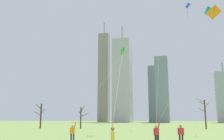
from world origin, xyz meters
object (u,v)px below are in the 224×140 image
kite_flyer_midfield_left_orange (169,107)px  distant_kite_low_near_trees_teal (208,19)px  kite_flyer_midfield_right_yellow (96,98)px  bare_tree_right_of_center (41,115)px  kite_flyer_far_back_green (115,118)px  kite_flyer_foreground_left_white (157,99)px  bare_tree_rightmost (205,113)px  bystander_watching_nearby (181,134)px  bare_tree_far_right_edge (81,117)px  distant_kite_drifting_left_blue (190,12)px  kite_flyer_midfield_center_pink (13,79)px

kite_flyer_midfield_left_orange → distant_kite_low_near_trees_teal: distant_kite_low_near_trees_teal is taller
kite_flyer_midfield_right_yellow → bare_tree_right_of_center: (-22.63, 30.89, -1.00)m
kite_flyer_far_back_green → bare_tree_right_of_center: (-25.17, 34.80, 0.69)m
kite_flyer_foreground_left_white → kite_flyer_far_back_green: kite_flyer_foreground_left_white is taller
kite_flyer_midfield_left_orange → kite_flyer_midfield_right_yellow: size_ratio=0.72×
kite_flyer_far_back_green → bare_tree_rightmost: (9.49, 39.85, 1.17)m
bystander_watching_nearby → bare_tree_far_right_edge: (-20.45, 30.86, 1.59)m
distant_kite_low_near_trees_teal → bare_tree_right_of_center: (-33.27, 19.50, -11.43)m
kite_flyer_foreground_left_white → kite_flyer_far_back_green: (-2.13, -8.84, -1.91)m
bystander_watching_nearby → distant_kite_drifting_left_blue: distant_kite_drifting_left_blue is taller
kite_flyer_midfield_left_orange → bare_tree_rightmost: kite_flyer_midfield_left_orange is taller
kite_flyer_midfield_center_pink → distant_kite_low_near_trees_teal: size_ratio=1.24×
bare_tree_right_of_center → bare_tree_rightmost: bearing=8.3°
distant_kite_low_near_trees_teal → bare_tree_far_right_edge: distant_kite_low_near_trees_teal is taller
kite_flyer_foreground_left_white → bystander_watching_nearby: size_ratio=12.15×
distant_kite_drifting_left_blue → bare_tree_right_of_center: size_ratio=3.77×
bystander_watching_nearby → bare_tree_rightmost: bearing=81.1°
kite_flyer_foreground_left_white → bare_tree_rightmost: bearing=76.6°
kite_flyer_midfield_left_orange → kite_flyer_midfield_center_pink: kite_flyer_midfield_center_pink is taller
bystander_watching_nearby → distant_kite_low_near_trees_teal: size_ratio=0.10×
kite_flyer_midfield_left_orange → kite_flyer_foreground_left_white: (-1.18, 3.98, 1.04)m
kite_flyer_midfield_right_yellow → kite_flyer_midfield_center_pink: 6.77m
kite_flyer_far_back_green → bystander_watching_nearby: bearing=53.3°
kite_flyer_midfield_left_orange → bare_tree_right_of_center: 41.32m
kite_flyer_far_back_green → bare_tree_right_of_center: 42.96m
distant_kite_drifting_left_blue → distant_kite_low_near_trees_teal: bearing=-79.0°
bare_tree_rightmost → distant_kite_drifting_left_blue: bearing=-99.6°
kite_flyer_far_back_green → bare_tree_right_of_center: kite_flyer_far_back_green is taller
distant_kite_drifting_left_blue → bare_tree_far_right_edge: bearing=149.4°
bare_tree_right_of_center → distant_kite_drifting_left_blue: bearing=-20.6°
distant_kite_drifting_left_blue → bare_tree_rightmost: 22.93m
distant_kite_low_near_trees_teal → bare_tree_far_right_edge: 34.33m
distant_kite_low_near_trees_teal → kite_flyer_far_back_green: bearing=-117.9°
kite_flyer_midfield_center_pink → bystander_watching_nearby: kite_flyer_midfield_center_pink is taller
kite_flyer_midfield_center_pink → bare_tree_right_of_center: kite_flyer_midfield_center_pink is taller
distant_kite_drifting_left_blue → bare_tree_right_of_center: 37.38m
distant_kite_drifting_left_blue → kite_flyer_midfield_center_pink: bearing=-119.9°
kite_flyer_far_back_green → distant_kite_low_near_trees_teal: distant_kite_low_near_trees_teal is taller
kite_flyer_midfield_center_pink → kite_flyer_far_back_green: bearing=7.9°
kite_flyer_midfield_left_orange → bare_tree_rightmost: 35.53m
kite_flyer_foreground_left_white → distant_kite_low_near_trees_teal: (5.97, 6.46, 10.21)m
kite_flyer_foreground_left_white → bare_tree_right_of_center: bearing=136.4°
kite_flyer_far_back_green → distant_kite_low_near_trees_teal: size_ratio=0.58×
bare_tree_right_of_center → kite_flyer_midfield_center_pink: bearing=-63.2°
kite_flyer_midfield_center_pink → bare_tree_right_of_center: bearing=116.8°
kite_flyer_far_back_green → kite_flyer_midfield_center_pink: size_ratio=0.47×
kite_flyer_midfield_left_orange → bare_tree_right_of_center: bearing=133.6°
kite_flyer_foreground_left_white → kite_flyer_midfield_right_yellow: bearing=-133.4°
kite_flyer_midfield_right_yellow → kite_flyer_far_back_green: (2.54, -3.91, -1.68)m
distant_kite_low_near_trees_teal → kite_flyer_midfield_right_yellow: bearing=-133.0°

